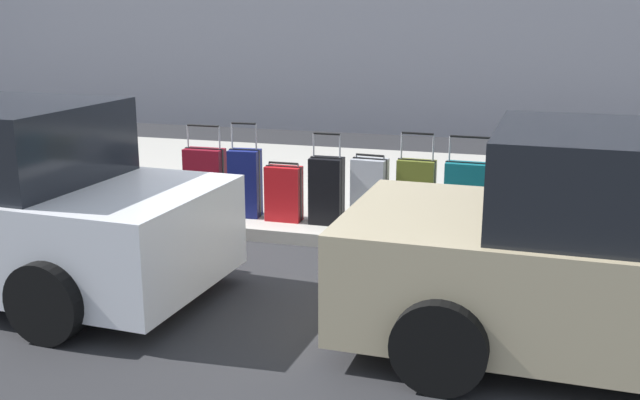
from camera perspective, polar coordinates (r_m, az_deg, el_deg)
ground_plane at (r=8.30m, az=-8.34°, el=-2.87°), size 40.00×40.00×0.00m
sidewalk_curb at (r=10.52m, az=-2.69°, el=1.35°), size 18.00×5.00×0.14m
suitcase_maroon_0 at (r=7.89m, az=15.17°, el=-0.79°), size 0.45×0.26×0.91m
suitcase_teal_1 at (r=7.97m, az=11.18°, el=0.16°), size 0.48×0.22×1.04m
suitcase_olive_2 at (r=8.05m, az=7.34°, el=0.44°), size 0.41×0.20×1.05m
suitcase_silver_3 at (r=8.08m, az=3.80°, el=0.57°), size 0.39×0.26×0.80m
suitcase_black_4 at (r=8.16m, az=0.51°, el=0.72°), size 0.36×0.24×1.02m
suitcase_red_5 at (r=8.30m, az=-2.79°, el=0.49°), size 0.41×0.20×0.67m
suitcase_navy_6 at (r=8.49m, az=-5.75°, el=1.30°), size 0.36×0.26×1.09m
suitcase_maroon_7 at (r=8.72m, az=-8.78°, el=1.48°), size 0.46×0.23×1.04m
fire_hydrant at (r=9.18m, az=-14.69°, el=1.84°), size 0.39×0.21×0.73m
bollard_post at (r=9.40m, az=-18.58°, el=2.34°), size 0.14×0.14×0.92m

